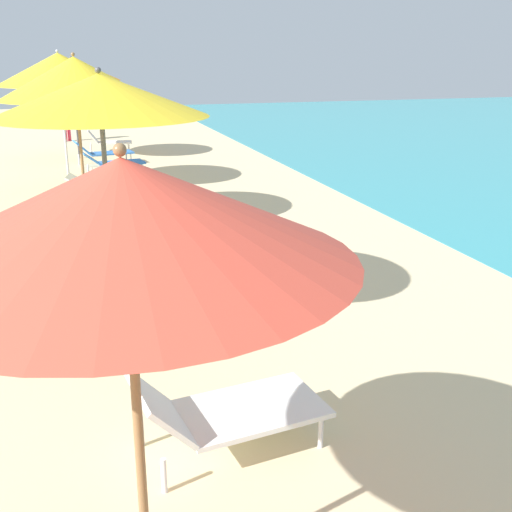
# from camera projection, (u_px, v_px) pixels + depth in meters

# --- Properties ---
(umbrella_third) EXTENTS (2.12, 2.12, 2.49)m
(umbrella_third) POSITION_uv_depth(u_px,v_px,m) (124.00, 212.00, 2.77)
(umbrella_third) COLOR olive
(umbrella_third) RESTS_ON ground
(lounger_third_shoreside) EXTENTS (1.50, 0.87, 0.66)m
(lounger_third_shoreside) POSITION_uv_depth(u_px,v_px,m) (225.00, 409.00, 4.68)
(lounger_third_shoreside) COLOR white
(lounger_third_shoreside) RESTS_ON ground
(umbrella_fourth) EXTENTS (2.12, 2.12, 2.72)m
(umbrella_fourth) POSITION_uv_depth(u_px,v_px,m) (100.00, 96.00, 6.09)
(umbrella_fourth) COLOR #4C4C51
(umbrella_fourth) RESTS_ON ground
(lounger_fourth_shoreside) EXTENTS (1.27, 0.76, 0.54)m
(lounger_fourth_shoreside) POSITION_uv_depth(u_px,v_px,m) (194.00, 264.00, 8.05)
(lounger_fourth_shoreside) COLOR white
(lounger_fourth_shoreside) RESTS_ON ground
(umbrella_fifth) EXTENTS (2.42, 2.42, 2.84)m
(umbrella_fifth) POSITION_uv_depth(u_px,v_px,m) (75.00, 78.00, 10.01)
(umbrella_fifth) COLOR olive
(umbrella_fifth) RESTS_ON ground
(lounger_fifth_shoreside) EXTENTS (1.60, 0.92, 0.58)m
(lounger_fifth_shoreside) POSITION_uv_depth(u_px,v_px,m) (117.00, 197.00, 11.80)
(lounger_fifth_shoreside) COLOR white
(lounger_fifth_shoreside) RESTS_ON ground
(lounger_fifth_inland) EXTENTS (1.56, 0.88, 0.57)m
(lounger_fifth_inland) POSITION_uv_depth(u_px,v_px,m) (156.00, 220.00, 10.07)
(lounger_fifth_inland) COLOR #D8593F
(lounger_fifth_inland) RESTS_ON ground
(umbrella_sixth) EXTENTS (2.57, 2.57, 2.89)m
(umbrella_sixth) POSITION_uv_depth(u_px,v_px,m) (59.00, 69.00, 13.01)
(umbrella_sixth) COLOR silver
(umbrella_sixth) RESTS_ON ground
(lounger_sixth_shoreside) EXTENTS (1.52, 0.80, 0.61)m
(lounger_sixth_shoreside) POSITION_uv_depth(u_px,v_px,m) (112.00, 162.00, 15.12)
(lounger_sixth_shoreside) COLOR blue
(lounger_sixth_shoreside) RESTS_ON ground
(lounger_sixth_inland) EXTENTS (1.40, 0.81, 0.46)m
(lounger_sixth_inland) POSITION_uv_depth(u_px,v_px,m) (99.00, 185.00, 12.97)
(lounger_sixth_inland) COLOR white
(lounger_sixth_inland) RESTS_ON ground
(umbrella_farthest) EXTENTS (2.55, 2.55, 2.73)m
(umbrella_farthest) POSITION_uv_depth(u_px,v_px,m) (72.00, 70.00, 16.93)
(umbrella_farthest) COLOR #4C4C51
(umbrella_farthest) RESTS_ON ground
(lounger_farthest_shoreside) EXTENTS (1.30, 0.65, 0.65)m
(lounger_farthest_shoreside) POSITION_uv_depth(u_px,v_px,m) (108.00, 141.00, 18.71)
(lounger_farthest_shoreside) COLOR white
(lounger_farthest_shoreside) RESTS_ON ground
(lounger_farthest_inland) EXTENTS (1.57, 0.80, 0.66)m
(lounger_farthest_inland) POSITION_uv_depth(u_px,v_px,m) (103.00, 152.00, 16.58)
(lounger_farthest_inland) COLOR blue
(lounger_farthest_inland) RESTS_ON ground
(person_walking_far) EXTENTS (0.42, 0.40, 1.58)m
(person_walking_far) POSITION_uv_depth(u_px,v_px,m) (65.00, 112.00, 20.73)
(person_walking_far) COLOR #D8334C
(person_walking_far) RESTS_ON ground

